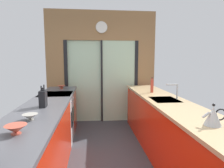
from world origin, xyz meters
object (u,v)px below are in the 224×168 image
object	(u,v)px
knife_block	(43,99)
kettle	(213,116)
soap_bottle_far	(152,86)
mixing_bowl_near	(16,129)
mixing_bowl_mid	(30,117)
oven_range	(57,118)
mixing_bowl_far	(62,87)

from	to	relation	value
knife_block	kettle	size ratio (longest dim) A/B	1.21
soap_bottle_far	knife_block	bearing A→B (deg)	-152.30
mixing_bowl_near	mixing_bowl_mid	world-z (taller)	mixing_bowl_near
knife_block	oven_range	bearing A→B (deg)	91.07
mixing_bowl_mid	mixing_bowl_far	distance (m)	2.11
mixing_bowl_near	mixing_bowl_mid	xyz separation A→B (m)	(0.00, 0.38, -0.01)
oven_range	mixing_bowl_near	size ratio (longest dim) A/B	5.08
mixing_bowl_far	oven_range	bearing A→B (deg)	-91.86
oven_range	mixing_bowl_mid	world-z (taller)	mixing_bowl_mid
oven_range	knife_block	bearing A→B (deg)	-88.93
mixing_bowl_near	kettle	distance (m)	1.78
mixing_bowl_near	mixing_bowl_far	world-z (taller)	mixing_bowl_near
mixing_bowl_near	soap_bottle_far	size ratio (longest dim) A/B	0.63
kettle	soap_bottle_far	world-z (taller)	soap_bottle_far
mixing_bowl_near	knife_block	distance (m)	0.93
mixing_bowl_near	knife_block	xyz separation A→B (m)	(0.00, 0.93, 0.07)
knife_block	kettle	bearing A→B (deg)	-26.87
oven_range	mixing_bowl_mid	bearing A→B (deg)	-89.31
oven_range	mixing_bowl_far	bearing A→B (deg)	88.14
oven_range	mixing_bowl_far	xyz separation A→B (m)	(0.02, 0.57, 0.50)
oven_range	knife_block	xyz separation A→B (m)	(0.02, -0.99, 0.58)
mixing_bowl_mid	mixing_bowl_far	size ratio (longest dim) A/B	0.95
oven_range	kettle	bearing A→B (deg)	-46.42
mixing_bowl_near	soap_bottle_far	xyz separation A→B (m)	(1.78, 1.86, 0.08)
oven_range	mixing_bowl_far	distance (m)	0.76
mixing_bowl_near	kettle	xyz separation A→B (m)	(1.78, 0.02, 0.05)
mixing_bowl_far	mixing_bowl_near	bearing A→B (deg)	-90.00
mixing_bowl_mid	knife_block	size ratio (longest dim) A/B	0.53
mixing_bowl_mid	mixing_bowl_far	bearing A→B (deg)	90.00
mixing_bowl_far	soap_bottle_far	size ratio (longest dim) A/B	0.58
soap_bottle_far	oven_range	bearing A→B (deg)	178.26
mixing_bowl_far	kettle	size ratio (longest dim) A/B	0.68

